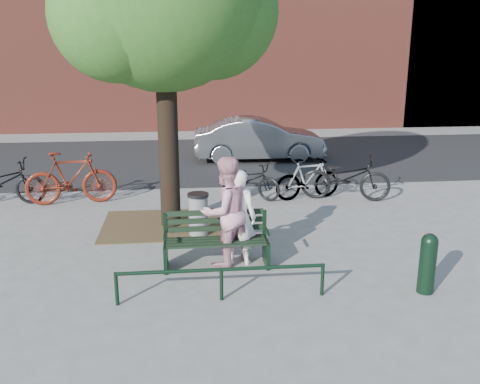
{
  "coord_description": "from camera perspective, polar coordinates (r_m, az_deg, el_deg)",
  "views": [
    {
      "loc": [
        -0.46,
        -8.29,
        3.66
      ],
      "look_at": [
        0.5,
        1.0,
        1.01
      ],
      "focal_mm": 40.0,
      "sensor_mm": 36.0,
      "label": 1
    }
  ],
  "objects": [
    {
      "name": "parked_car",
      "position": [
        16.89,
        2.03,
        5.65
      ],
      "size": [
        4.07,
        1.45,
        1.34
      ],
      "primitive_type": "imported",
      "rotation": [
        0.0,
        0.0,
        1.56
      ],
      "color": "slate",
      "rests_on": "ground"
    },
    {
      "name": "bicycle_b",
      "position": [
        12.87,
        -17.6,
        1.42
      ],
      "size": [
        2.1,
        0.79,
        1.24
      ],
      "primitive_type": "imported",
      "rotation": [
        0.0,
        0.0,
        1.67
      ],
      "color": "#54170C",
      "rests_on": "ground"
    },
    {
      "name": "bollard",
      "position": [
        8.48,
        19.39,
        -6.98
      ],
      "size": [
        0.25,
        0.25,
        0.93
      ],
      "color": "black",
      "rests_on": "ground"
    },
    {
      "name": "dirt_pit",
      "position": [
        11.12,
        -8.37,
        -3.48
      ],
      "size": [
        2.4,
        2.0,
        0.02
      ],
      "primitive_type": "cube",
      "color": "brown",
      "rests_on": "ground"
    },
    {
      "name": "person_left",
      "position": [
        8.95,
        -0.11,
        -2.64
      ],
      "size": [
        0.71,
        0.62,
        1.64
      ],
      "primitive_type": "imported",
      "rotation": [
        0.0,
        0.0,
        2.67
      ],
      "color": "white",
      "rests_on": "ground"
    },
    {
      "name": "bicycle_d",
      "position": [
        12.8,
        7.25,
        1.42
      ],
      "size": [
        1.72,
        0.84,
        0.99
      ],
      "primitive_type": "imported",
      "rotation": [
        0.0,
        0.0,
        1.8
      ],
      "color": "gray",
      "rests_on": "ground"
    },
    {
      "name": "guard_railing",
      "position": [
        7.82,
        -2.0,
        -8.78
      ],
      "size": [
        3.06,
        0.06,
        0.51
      ],
      "color": "black",
      "rests_on": "ground"
    },
    {
      "name": "litter_bin",
      "position": [
        10.36,
        -4.46,
        -2.38
      ],
      "size": [
        0.41,
        0.41,
        0.84
      ],
      "color": "gray",
      "rests_on": "ground"
    },
    {
      "name": "bicycle_c",
      "position": [
        12.83,
        0.93,
        1.4
      ],
      "size": [
        1.73,
        1.57,
        0.91
      ],
      "primitive_type": "imported",
      "rotation": [
        0.0,
        0.0,
        0.89
      ],
      "color": "black",
      "rests_on": "ground"
    },
    {
      "name": "person_right",
      "position": [
        8.86,
        -1.54,
        -2.11
      ],
      "size": [
        1.13,
        1.05,
        1.86
      ],
      "primitive_type": "imported",
      "rotation": [
        0.0,
        0.0,
        3.63
      ],
      "color": "#CC8C98",
      "rests_on": "ground"
    },
    {
      "name": "park_bench",
      "position": [
        8.97,
        -2.58,
        -4.95
      ],
      "size": [
        1.74,
        0.54,
        0.97
      ],
      "color": "black",
      "rests_on": "ground"
    },
    {
      "name": "bicycle_e",
      "position": [
        12.86,
        11.18,
        1.56
      ],
      "size": [
        2.21,
        1.25,
        1.1
      ],
      "primitive_type": "imported",
      "rotation": [
        0.0,
        0.0,
        1.31
      ],
      "color": "black",
      "rests_on": "ground"
    },
    {
      "name": "ground",
      "position": [
        9.08,
        -2.51,
        -7.95
      ],
      "size": [
        90.0,
        90.0,
        0.0
      ],
      "primitive_type": "plane",
      "color": "gray",
      "rests_on": "ground"
    },
    {
      "name": "bicycle_a",
      "position": [
        13.42,
        -24.23,
        0.95
      ],
      "size": [
        2.04,
        0.75,
        1.06
      ],
      "primitive_type": "imported",
      "rotation": [
        0.0,
        0.0,
        1.59
      ],
      "color": "black",
      "rests_on": "ground"
    },
    {
      "name": "road",
      "position": [
        17.19,
        -4.25,
        3.55
      ],
      "size": [
        40.0,
        7.0,
        0.01
      ],
      "primitive_type": "cube",
      "color": "black",
      "rests_on": "ground"
    }
  ]
}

